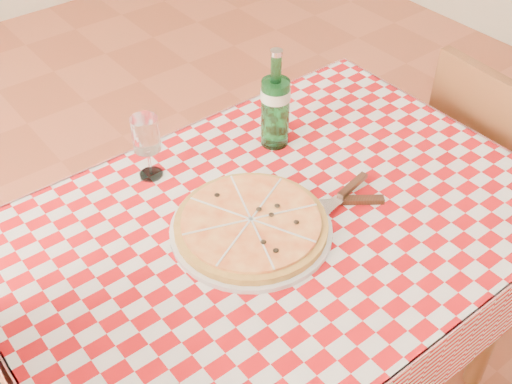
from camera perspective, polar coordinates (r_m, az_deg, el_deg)
dining_table at (r=1.56m, az=1.94°, el=-5.22°), size 1.20×0.80×0.75m
tablecloth at (r=1.50m, az=2.03°, el=-2.72°), size 1.30×0.90×0.01m
chair_near at (r=2.20m, az=19.98°, el=2.18°), size 0.42×0.42×0.86m
pizza_plate at (r=1.45m, az=-0.45°, el=-2.85°), size 0.49×0.49×0.05m
water_bottle at (r=1.65m, az=1.74°, el=8.28°), size 0.10×0.10×0.28m
wine_glass at (r=1.59m, az=-9.62°, el=3.90°), size 0.08×0.08×0.17m
cutlery at (r=1.54m, az=7.47°, el=-0.55°), size 0.30×0.26×0.03m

